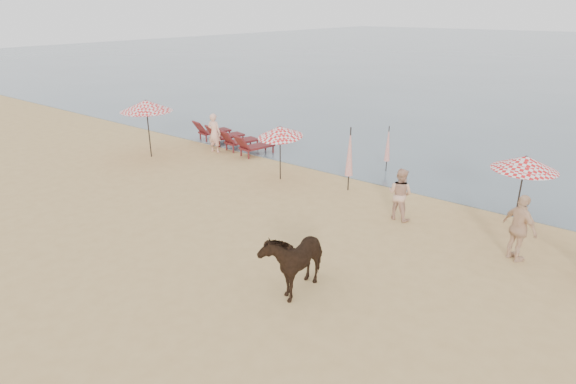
# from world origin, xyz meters

# --- Properties ---
(ground) EXTENTS (120.00, 120.00, 0.00)m
(ground) POSITION_xyz_m (0.00, 0.00, 0.00)
(ground) COLOR tan
(ground) RESTS_ON ground
(lounger_cluster_left) EXTENTS (4.79, 2.84, 0.71)m
(lounger_cluster_left) POSITION_xyz_m (-7.75, 10.35, 0.49)
(lounger_cluster_left) COLOR maroon
(lounger_cluster_left) RESTS_ON ground
(umbrella_open_left_a) EXTENTS (2.31, 2.31, 2.63)m
(umbrella_open_left_a) POSITION_xyz_m (-9.51, 6.94, 2.36)
(umbrella_open_left_a) COLOR black
(umbrella_open_left_a) RESTS_ON ground
(umbrella_open_left_b) EXTENTS (1.76, 1.80, 2.25)m
(umbrella_open_left_b) POSITION_xyz_m (-2.89, 8.21, 1.95)
(umbrella_open_left_b) COLOR black
(umbrella_open_left_b) RESTS_ON ground
(umbrella_open_right) EXTENTS (1.91, 1.91, 2.34)m
(umbrella_open_right) POSITION_xyz_m (5.72, 9.22, 2.10)
(umbrella_open_right) COLOR black
(umbrella_open_right) RESTS_ON ground
(umbrella_closed_left) EXTENTS (0.30, 0.30, 2.42)m
(umbrella_closed_left) POSITION_xyz_m (-0.09, 8.80, 1.49)
(umbrella_closed_left) COLOR black
(umbrella_closed_left) RESTS_ON ground
(umbrella_closed_right) EXTENTS (0.24, 0.24, 1.96)m
(umbrella_closed_right) POSITION_xyz_m (0.04, 11.64, 1.21)
(umbrella_closed_right) COLOR black
(umbrella_closed_right) RESTS_ON ground
(cow) EXTENTS (1.07, 2.01, 1.63)m
(cow) POSITION_xyz_m (2.38, 2.20, 0.82)
(cow) COLOR black
(cow) RESTS_ON ground
(beachgoer_left) EXTENTS (0.74, 0.55, 1.85)m
(beachgoer_left) POSITION_xyz_m (-7.75, 9.31, 0.93)
(beachgoer_left) COLOR #E4A68E
(beachgoer_left) RESTS_ON ground
(beachgoer_right_a) EXTENTS (0.87, 0.69, 1.72)m
(beachgoer_right_a) POSITION_xyz_m (2.56, 7.56, 0.86)
(beachgoer_right_a) COLOR tan
(beachgoer_right_a) RESTS_ON ground
(beachgoer_right_b) EXTENTS (1.19, 0.96, 1.89)m
(beachgoer_right_b) POSITION_xyz_m (6.29, 7.00, 0.94)
(beachgoer_right_b) COLOR #D9AD87
(beachgoer_right_b) RESTS_ON ground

